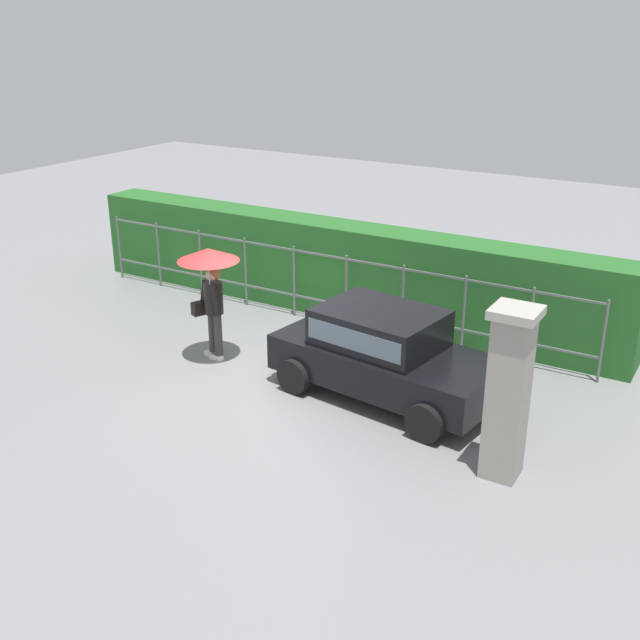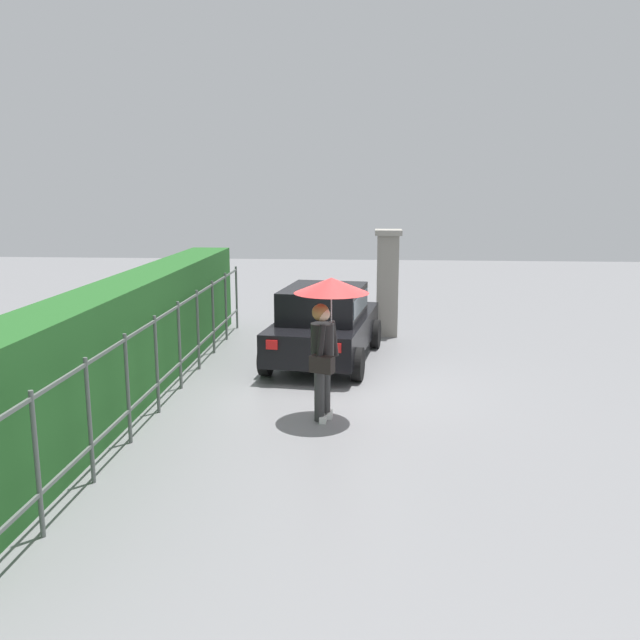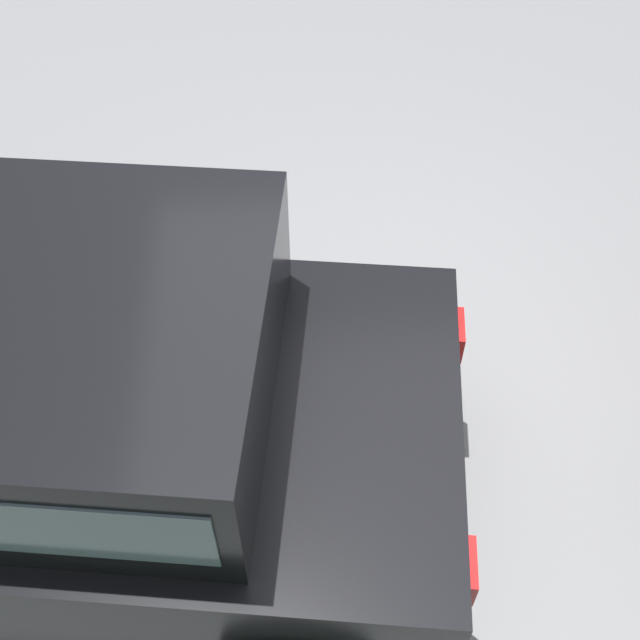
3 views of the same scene
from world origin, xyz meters
The scene contains 6 objects.
ground_plane centered at (0.00, 0.00, 0.00)m, with size 40.00×40.00×0.00m, color slate.
car centered at (1.64, 0.32, 0.80)m, with size 3.90×2.25×1.48m.
pedestrian centered at (-1.64, 0.05, 1.62)m, with size 1.08×1.08×2.10m.
gate_pillar centered at (4.07, -0.96, 1.24)m, with size 0.60×0.60×2.42m.
fence_section centered at (-0.95, 2.63, 0.83)m, with size 11.10×0.05×1.50m.
hedge_row centered at (-0.95, 3.33, 0.95)m, with size 12.05×0.90×1.90m, color #235B23.
Camera 1 is at (6.53, -9.83, 5.77)m, focal length 42.77 mm.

